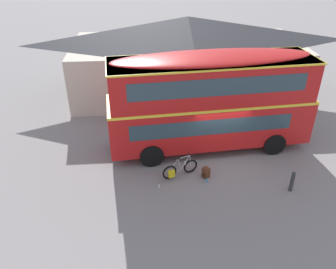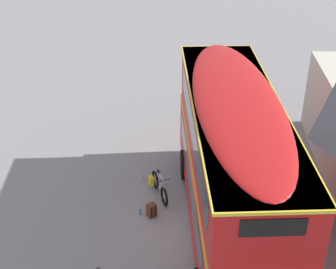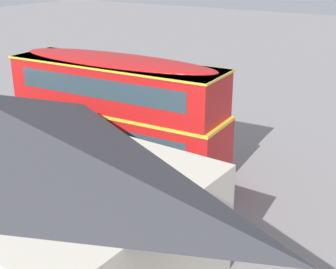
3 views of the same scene
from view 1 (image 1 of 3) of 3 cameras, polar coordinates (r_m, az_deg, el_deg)
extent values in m
plane|color=gray|center=(16.78, 8.30, -3.59)|extent=(120.00, 120.00, 0.00)
cylinder|color=black|center=(19.11, 14.38, 2.22)|extent=(1.11, 0.33, 1.10)
cylinder|color=black|center=(17.27, 17.30, -1.54)|extent=(1.11, 0.33, 1.10)
cylinder|color=black|center=(17.69, -3.70, 0.77)|extent=(1.11, 0.33, 1.10)
cylinder|color=black|center=(15.69, -2.75, -3.53)|extent=(1.11, 0.33, 1.10)
cube|color=red|center=(16.71, 6.87, 2.46)|extent=(9.73, 2.95, 2.10)
cube|color=yellow|center=(16.23, 7.10, 5.82)|extent=(9.75, 2.97, 0.12)
cube|color=red|center=(15.84, 7.33, 9.04)|extent=(9.44, 2.89, 1.90)
ellipsoid|color=red|center=(15.49, 7.58, 12.57)|extent=(9.24, 2.83, 0.36)
cube|color=#2D424C|center=(18.44, 21.43, 4.15)|extent=(0.16, 2.05, 0.90)
cube|color=black|center=(17.54, 22.53, 10.94)|extent=(0.13, 1.38, 0.44)
cube|color=#2D424C|center=(15.47, 7.44, 1.23)|extent=(7.50, 0.40, 0.76)
cube|color=#2D424C|center=(14.71, 8.66, 7.82)|extent=(7.88, 0.41, 0.80)
cube|color=#2D424C|center=(17.58, 5.22, 5.17)|extent=(7.50, 0.40, 0.76)
cube|color=#2D424C|center=(16.88, 6.22, 11.03)|extent=(7.88, 0.41, 0.80)
cube|color=yellow|center=(15.53, 7.55, 12.15)|extent=(9.54, 2.97, 0.08)
torus|color=black|center=(15.38, 3.78, -5.31)|extent=(0.67, 0.29, 0.68)
torus|color=black|center=(14.98, 0.25, -6.33)|extent=(0.67, 0.29, 0.68)
cylinder|color=#B2B2B7|center=(15.38, 3.78, -5.31)|extent=(0.08, 0.11, 0.05)
cylinder|color=#B2B2B7|center=(14.98, 0.25, -6.33)|extent=(0.08, 0.11, 0.05)
cylinder|color=#B7B7BC|center=(15.11, 2.88, -4.77)|extent=(0.46, 0.19, 0.67)
cylinder|color=#B7B7BC|center=(14.90, 2.67, -3.82)|extent=(0.56, 0.22, 0.04)
cylinder|color=#B7B7BC|center=(15.00, 1.89, -5.06)|extent=(0.18, 0.09, 0.66)
cylinder|color=#B7B7BC|center=(15.10, 1.19, -6.16)|extent=(0.53, 0.20, 0.09)
cylinder|color=#B7B7BC|center=(14.88, 0.96, -5.23)|extent=(0.41, 0.16, 0.60)
cylinder|color=#B7B7BC|center=(15.19, 3.72, -4.44)|extent=(0.10, 0.06, 0.60)
cylinder|color=black|center=(14.99, 3.66, -3.38)|extent=(0.17, 0.44, 0.03)
ellipsoid|color=black|center=(14.76, 1.60, -4.03)|extent=(0.28, 0.18, 0.06)
cube|color=yellow|center=(14.86, 0.59, -6.59)|extent=(0.31, 0.22, 0.32)
cylinder|color=silver|center=(15.11, 2.88, -4.77)|extent=(0.07, 0.07, 0.18)
cube|color=#592D19|center=(15.22, 6.36, -6.34)|extent=(0.37, 0.38, 0.49)
ellipsoid|color=#592D19|center=(15.08, 6.41, -5.60)|extent=(0.35, 0.36, 0.10)
cube|color=#3E2011|center=(15.18, 5.96, -6.78)|extent=(0.14, 0.19, 0.17)
cylinder|color=black|center=(15.26, 6.93, -6.26)|extent=(0.05, 0.05, 0.39)
cylinder|color=black|center=(15.34, 6.51, -6.00)|extent=(0.05, 0.05, 0.39)
cylinder|color=#338CBF|center=(15.00, 6.49, -7.64)|extent=(0.07, 0.07, 0.22)
cylinder|color=black|center=(14.92, 6.52, -7.27)|extent=(0.04, 0.04, 0.03)
cylinder|color=silver|center=(14.65, -1.51, -8.56)|extent=(0.06, 0.06, 0.19)
cylinder|color=black|center=(14.58, -1.52, -8.23)|extent=(0.04, 0.04, 0.03)
cube|color=beige|center=(22.82, 3.10, 11.01)|extent=(14.65, 6.89, 3.35)
pyramid|color=#38383D|center=(22.11, 3.29, 17.08)|extent=(15.07, 7.31, 1.61)
cube|color=#3D2319|center=(20.16, 4.15, 6.29)|extent=(1.10, 0.09, 2.10)
cube|color=#2D424C|center=(19.66, -6.31, 8.04)|extent=(1.10, 0.09, 0.90)
cube|color=#2D424C|center=(20.67, 14.28, 8.43)|extent=(1.10, 0.09, 0.90)
cylinder|color=#333338|center=(15.20, 20.00, -7.53)|extent=(0.16, 0.16, 0.85)
sphere|color=#333338|center=(14.93, 20.31, -6.13)|extent=(0.16, 0.16, 0.16)
camera|label=2|loc=(20.29, 51.44, 24.55)|focal=52.59mm
camera|label=3|loc=(29.88, -25.38, 26.65)|focal=49.62mm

